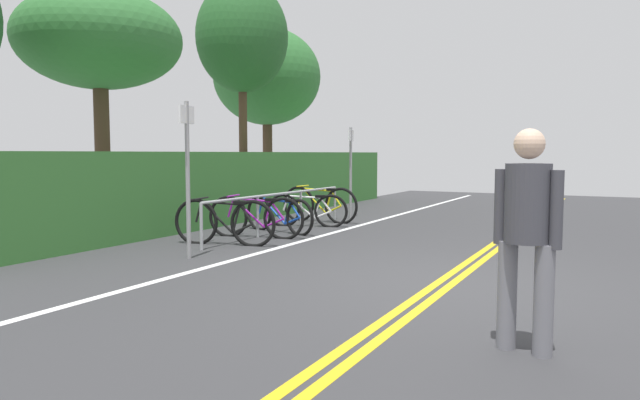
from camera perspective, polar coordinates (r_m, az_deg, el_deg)
name	(u,v)px	position (r m, az deg, el deg)	size (l,w,h in m)	color
ground_plane	(444,286)	(6.61, 12.15, -8.29)	(30.41, 11.10, 0.05)	#353538
centre_line_yellow_inner	(452,284)	(6.58, 12.84, -8.11)	(27.37, 0.10, 0.00)	gold
centre_line_yellow_outer	(437,283)	(6.62, 11.48, -8.01)	(27.37, 0.10, 0.00)	gold
bike_lane_stripe_white	(230,261)	(7.87, -8.86, -5.95)	(27.37, 0.12, 0.00)	white
bike_rack	(281,202)	(10.58, -3.91, -0.23)	(4.55, 0.05, 0.72)	#9EA0A5
bicycle_0	(224,222)	(9.22, -9.42, -2.16)	(0.52, 1.69, 0.77)	black
bicycle_1	(256,217)	(9.94, -6.36, -1.68)	(0.49, 1.74, 0.75)	black
bicycle_2	(279,215)	(10.56, -4.08, -1.46)	(0.59, 1.70, 0.69)	black
bicycle_3	(307,210)	(11.38, -1.27, -1.02)	(0.59, 1.57, 0.69)	black
bicycle_4	(320,204)	(12.14, -0.05, -0.43)	(0.46, 1.80, 0.79)	black
pedestrian	(527,226)	(4.39, 19.73, -2.40)	(0.32, 0.48, 1.61)	slate
sign_post_near	(188,164)	(8.06, -12.93, 3.48)	(0.36, 0.09, 2.14)	gray
sign_post_far	(351,163)	(12.87, 3.04, 3.66)	(0.36, 0.09, 2.01)	gray
hedge_backdrop	(234,185)	(13.00, -8.45, 1.46)	(13.50, 1.39, 1.47)	#387533
tree_mid	(99,41)	(12.63, -20.93, 14.42)	(3.23, 3.23, 4.65)	#473323
tree_far_right	(242,38)	(15.06, -7.68, 15.56)	(2.29, 2.29, 5.71)	#473323
tree_extra	(267,77)	(18.32, -5.24, 11.96)	(3.31, 3.31, 5.28)	#473323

